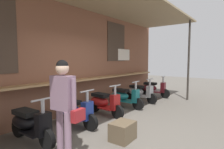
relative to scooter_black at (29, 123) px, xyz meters
The scene contains 10 objects.
ground_plane 2.09m from the scooter_black, 31.71° to the right, with size 28.87×28.87×0.00m, color #605B54.
market_stall_facade 2.46m from the scooter_black, 23.34° to the left, with size 10.31×2.61×3.46m.
scooter_black is the anchor object (origin of this frame).
scooter_blue 1.16m from the scooter_black, ahead, with size 0.49×1.40×0.97m.
scooter_red 2.33m from the scooter_black, ahead, with size 0.50×1.40×0.97m.
scooter_teal 3.43m from the scooter_black, ahead, with size 0.46×1.40×0.97m.
scooter_silver 4.54m from the scooter_black, ahead, with size 0.49×1.40×0.97m.
scooter_maroon 5.77m from the scooter_black, ahead, with size 0.50×1.40×0.97m.
shopper_with_handbag 1.23m from the scooter_black, 84.61° to the right, with size 0.33×0.67×1.69m.
merchandise_crate 1.94m from the scooter_black, 49.61° to the right, with size 0.52×0.41×0.38m, color brown.
Camera 1 is at (-3.52, -2.48, 1.69)m, focal length 28.84 mm.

